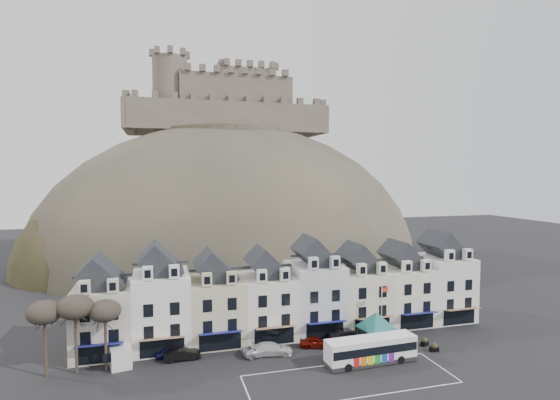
# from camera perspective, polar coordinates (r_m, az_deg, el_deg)

# --- Properties ---
(ground) EXTENTS (300.00, 300.00, 0.00)m
(ground) POSITION_cam_1_polar(r_m,az_deg,el_deg) (48.48, 7.45, -23.09)
(ground) COLOR black
(ground) RESTS_ON ground
(coach_bay_markings) EXTENTS (22.00, 7.50, 0.01)m
(coach_bay_markings) POSITION_cam_1_polar(r_m,az_deg,el_deg) (50.24, 9.11, -22.10)
(coach_bay_markings) COLOR silver
(coach_bay_markings) RESTS_ON ground
(townhouse_terrace) EXTENTS (54.40, 9.35, 11.80)m
(townhouse_terrace) POSITION_cam_1_polar(r_m,az_deg,el_deg) (60.68, 1.58, -12.16)
(townhouse_terrace) COLOR beige
(townhouse_terrace) RESTS_ON ground
(castle_hill) EXTENTS (100.00, 76.00, 68.00)m
(castle_hill) POSITION_cam_1_polar(r_m,az_deg,el_deg) (112.43, -5.92, -7.57)
(castle_hill) COLOR #3A362D
(castle_hill) RESTS_ON ground
(castle) EXTENTS (50.20, 22.20, 22.00)m
(castle) POSITION_cam_1_polar(r_m,az_deg,el_deg) (118.57, -6.99, 12.47)
(castle) COLOR brown
(castle) RESTS_ON ground
(tree_left_far) EXTENTS (3.61, 3.61, 8.24)m
(tree_left_far) POSITION_cam_1_polar(r_m,az_deg,el_deg) (53.81, -28.43, -12.87)
(tree_left_far) COLOR #322720
(tree_left_far) RESTS_ON ground
(tree_left_mid) EXTENTS (3.78, 3.78, 8.64)m
(tree_left_mid) POSITION_cam_1_polar(r_m,az_deg,el_deg) (53.13, -25.20, -12.60)
(tree_left_mid) COLOR #322720
(tree_left_mid) RESTS_ON ground
(tree_left_near) EXTENTS (3.43, 3.43, 7.84)m
(tree_left_near) POSITION_cam_1_polar(r_m,az_deg,el_deg) (52.91, -21.89, -13.36)
(tree_left_near) COLOR #322720
(tree_left_near) RESTS_ON ground
(bus) EXTENTS (10.79, 2.91, 3.02)m
(bus) POSITION_cam_1_polar(r_m,az_deg,el_deg) (53.56, 11.78, -18.51)
(bus) COLOR #262628
(bus) RESTS_ON ground
(bus_shelter) EXTENTS (7.34, 7.34, 4.76)m
(bus_shelter) POSITION_cam_1_polar(r_m,az_deg,el_deg) (56.55, 12.43, -15.12)
(bus_shelter) COLOR black
(bus_shelter) RESTS_ON ground
(red_buoy) EXTENTS (1.43, 1.43, 1.70)m
(red_buoy) POSITION_cam_1_polar(r_m,az_deg,el_deg) (57.53, 14.47, -17.81)
(red_buoy) COLOR black
(red_buoy) RESTS_ON ground
(flagpole) EXTENTS (1.02, 0.24, 7.15)m
(flagpole) POSITION_cam_1_polar(r_m,az_deg,el_deg) (59.65, 13.19, -13.74)
(flagpole) COLOR silver
(flagpole) RESTS_ON ground
(white_van) EXTENTS (3.17, 5.34, 2.28)m
(white_van) POSITION_cam_1_polar(r_m,az_deg,el_deg) (55.97, -20.29, -18.24)
(white_van) COLOR silver
(white_van) RESTS_ON ground
(planter_west) EXTENTS (1.16, 0.88, 1.04)m
(planter_west) POSITION_cam_1_polar(r_m,az_deg,el_deg) (60.54, 18.36, -17.15)
(planter_west) COLOR black
(planter_west) RESTS_ON ground
(planter_east) EXTENTS (1.12, 0.74, 1.06)m
(planter_east) POSITION_cam_1_polar(r_m,az_deg,el_deg) (59.14, 19.49, -17.67)
(planter_east) COLOR black
(planter_east) RESTS_ON ground
(car_navy) EXTENTS (3.77, 1.72, 1.25)m
(car_navy) POSITION_cam_1_polar(r_m,az_deg,el_deg) (55.98, -14.03, -18.69)
(car_navy) COLOR #0E0E47
(car_navy) RESTS_ON ground
(car_black) EXTENTS (4.28, 1.65, 1.39)m
(car_black) POSITION_cam_1_polar(r_m,az_deg,el_deg) (54.95, -12.67, -19.03)
(car_black) COLOR black
(car_black) RESTS_ON ground
(car_silver) EXTENTS (4.69, 2.61, 1.26)m
(car_silver) POSITION_cam_1_polar(r_m,az_deg,el_deg) (55.09, -2.45, -18.96)
(car_silver) COLOR silver
(car_silver) RESTS_ON ground
(car_white) EXTENTS (5.29, 3.06, 1.44)m
(car_white) POSITION_cam_1_polar(r_m,az_deg,el_deg) (55.10, -1.10, -18.85)
(car_white) COLOR silver
(car_white) RESTS_ON ground
(car_maroon) EXTENTS (4.14, 2.66, 1.31)m
(car_maroon) POSITION_cam_1_polar(r_m,az_deg,el_deg) (57.30, 4.61, -18.03)
(car_maroon) COLOR #5A0A05
(car_maroon) RESTS_ON ground
(car_charcoal) EXTENTS (4.86, 1.92, 1.57)m
(car_charcoal) POSITION_cam_1_polar(r_m,az_deg,el_deg) (59.51, 8.75, -17.09)
(car_charcoal) COLOR black
(car_charcoal) RESTS_ON ground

